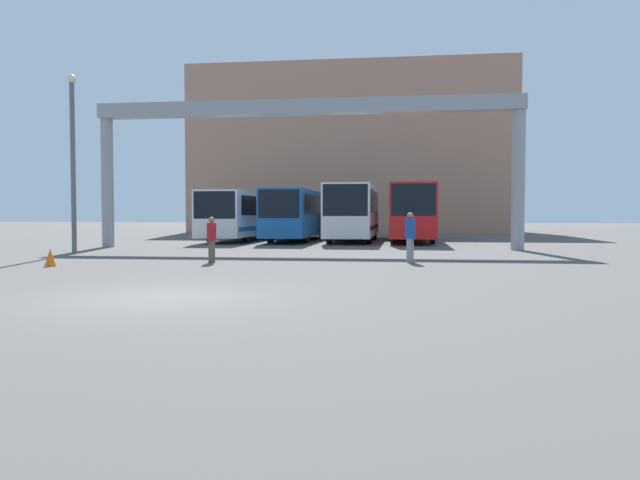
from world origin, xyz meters
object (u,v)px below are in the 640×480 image
at_px(bus_slot_2, 354,210).
at_px(traffic_cone, 50,258).
at_px(bus_slot_1, 298,212).
at_px(bus_slot_3, 412,210).
at_px(lamp_post, 73,156).
at_px(pedestrian_near_right, 410,236).
at_px(pedestrian_mid_right, 212,238).
at_px(bus_slot_0, 243,213).

xyz_separation_m(bus_slot_2, traffic_cone, (-8.20, -19.21, -1.64)).
bearing_deg(bus_slot_1, traffic_cone, -103.20).
xyz_separation_m(bus_slot_2, bus_slot_3, (3.53, 0.47, 0.01)).
relative_size(bus_slot_1, lamp_post, 1.65).
distance_m(bus_slot_2, bus_slot_3, 3.56).
height_order(pedestrian_near_right, lamp_post, lamp_post).
bearing_deg(bus_slot_2, bus_slot_3, 7.61).
bearing_deg(bus_slot_1, pedestrian_mid_right, -89.99).
bearing_deg(pedestrian_mid_right, lamp_post, 21.11).
bearing_deg(bus_slot_1, pedestrian_near_right, -67.84).
distance_m(bus_slot_0, bus_slot_1, 3.53).
relative_size(pedestrian_mid_right, pedestrian_near_right, 0.91).
distance_m(bus_slot_0, pedestrian_mid_right, 18.12).
bearing_deg(bus_slot_3, bus_slot_0, 178.68).
relative_size(bus_slot_1, traffic_cone, 21.71).
distance_m(bus_slot_1, bus_slot_2, 3.60).
height_order(bus_slot_1, bus_slot_2, bus_slot_2).
bearing_deg(lamp_post, bus_slot_1, 63.12).
relative_size(bus_slot_3, pedestrian_near_right, 6.80).
relative_size(bus_slot_0, pedestrian_mid_right, 7.78).
relative_size(bus_slot_1, bus_slot_3, 1.04).
bearing_deg(traffic_cone, bus_slot_0, 86.72).
bearing_deg(bus_slot_0, bus_slot_3, -1.32).
bearing_deg(traffic_cone, lamp_post, 112.71).
bearing_deg(bus_slot_2, bus_slot_0, 174.21).
distance_m(pedestrian_near_right, traffic_cone, 11.93).
bearing_deg(bus_slot_0, bus_slot_1, -0.20).
bearing_deg(pedestrian_mid_right, bus_slot_1, -41.49).
height_order(traffic_cone, lamp_post, lamp_post).
bearing_deg(bus_slot_1, bus_slot_2, -11.27).
bearing_deg(pedestrian_mid_right, pedestrian_near_right, -122.71).
relative_size(bus_slot_1, pedestrian_mid_right, 7.76).
bearing_deg(bus_slot_0, pedestrian_mid_right, -78.75).
xyz_separation_m(bus_slot_3, pedestrian_near_right, (-0.26, -16.46, -1.00)).
height_order(bus_slot_2, lamp_post, lamp_post).
relative_size(bus_slot_1, bus_slot_2, 1.13).
height_order(bus_slot_2, traffic_cone, bus_slot_2).
distance_m(bus_slot_2, pedestrian_near_right, 16.35).
height_order(bus_slot_1, bus_slot_3, bus_slot_3).
bearing_deg(traffic_cone, pedestrian_mid_right, 24.90).
bearing_deg(pedestrian_near_right, lamp_post, 103.20).
relative_size(bus_slot_2, bus_slot_3, 0.92).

